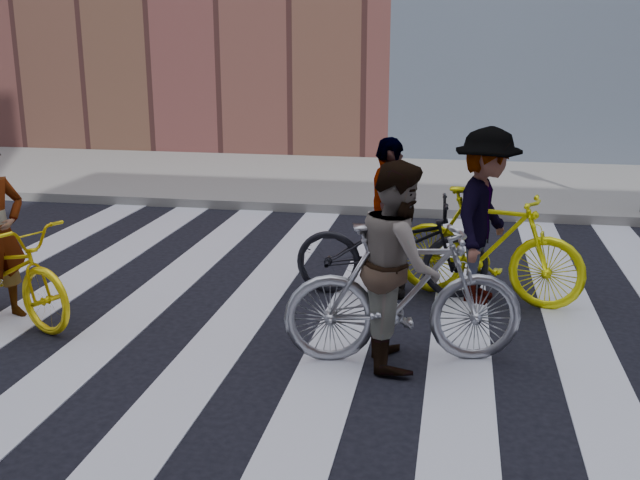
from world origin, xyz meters
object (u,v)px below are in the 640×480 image
(rider_right, at_px, (485,216))
(bike_yellow_left, at_px, (4,270))
(bike_yellow_right, at_px, (488,246))
(bike_dark_rear, at_px, (392,247))
(rider_rear, at_px, (388,218))
(rider_mid, at_px, (399,264))
(bike_silver_mid, at_px, (404,294))

(rider_right, bearing_deg, bike_yellow_left, 123.00)
(bike_yellow_right, height_order, rider_right, rider_right)
(bike_dark_rear, height_order, rider_rear, rider_rear)
(rider_mid, distance_m, rider_rear, 1.75)
(bike_silver_mid, height_order, rider_rear, rider_rear)
(bike_yellow_right, bearing_deg, bike_dark_rear, 105.54)
(bike_silver_mid, height_order, bike_dark_rear, bike_silver_mid)
(bike_dark_rear, bearing_deg, rider_mid, -176.62)
(bike_yellow_left, xyz_separation_m, rider_right, (4.68, 1.46, 0.41))
(rider_mid, relative_size, rider_rear, 1.02)
(bike_silver_mid, bearing_deg, bike_yellow_right, -35.33)
(bike_yellow_left, relative_size, rider_mid, 1.12)
(rider_right, height_order, rider_rear, rider_right)
(bike_yellow_left, height_order, rider_rear, rider_rear)
(bike_yellow_right, height_order, rider_mid, rider_mid)
(bike_yellow_left, xyz_separation_m, rider_rear, (3.66, 1.46, 0.35))
(bike_silver_mid, relative_size, rider_rear, 1.18)
(bike_yellow_right, bearing_deg, rider_right, 105.70)
(bike_yellow_right, xyz_separation_m, rider_right, (-0.05, 0.00, 0.32))
(bike_yellow_right, bearing_deg, rider_rear, 105.55)
(bike_yellow_left, xyz_separation_m, bike_dark_rear, (3.71, 1.46, 0.03))
(bike_dark_rear, distance_m, rider_mid, 1.78)
(bike_yellow_left, distance_m, rider_right, 4.92)
(bike_dark_rear, relative_size, rider_mid, 1.17)
(rider_mid, relative_size, rider_right, 0.95)
(bike_yellow_right, relative_size, rider_rear, 1.17)
(bike_dark_rear, xyz_separation_m, rider_right, (0.97, -0.00, 0.39))
(bike_yellow_left, height_order, rider_mid, rider_mid)
(rider_mid, bearing_deg, rider_rear, -3.06)
(bike_silver_mid, relative_size, bike_dark_rear, 0.99)
(bike_yellow_left, bearing_deg, rider_mid, -70.38)
(bike_yellow_right, height_order, bike_dark_rear, bike_yellow_right)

